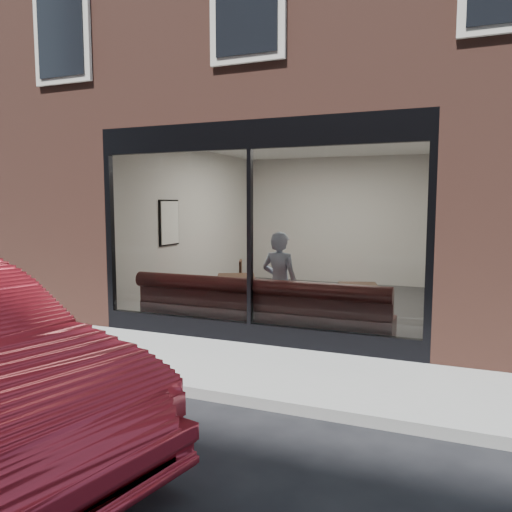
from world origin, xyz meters
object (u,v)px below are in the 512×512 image
at_px(person, 280,284).
at_px(cafe_table_left, 236,277).
at_px(banquette, 260,322).
at_px(cafe_table_right, 358,286).
at_px(cafe_chair_left, 231,297).

relative_size(person, cafe_table_left, 2.47).
bearing_deg(person, banquette, 48.58).
height_order(person, cafe_table_right, person).
height_order(person, cafe_chair_left, person).
bearing_deg(person, cafe_table_right, -141.37).
height_order(banquette, cafe_table_right, cafe_table_right).
distance_m(banquette, cafe_table_left, 1.43).
height_order(banquette, person, person).
distance_m(banquette, cafe_table_right, 1.67).
relative_size(person, cafe_table_right, 2.70).
xyz_separation_m(cafe_table_left, cafe_chair_left, (-0.40, 0.63, -0.50)).
bearing_deg(cafe_table_left, person, -36.19).
bearing_deg(cafe_table_right, cafe_table_left, 175.94).
bearing_deg(cafe_table_left, cafe_chair_left, 122.11).
height_order(banquette, cafe_table_left, cafe_table_left).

